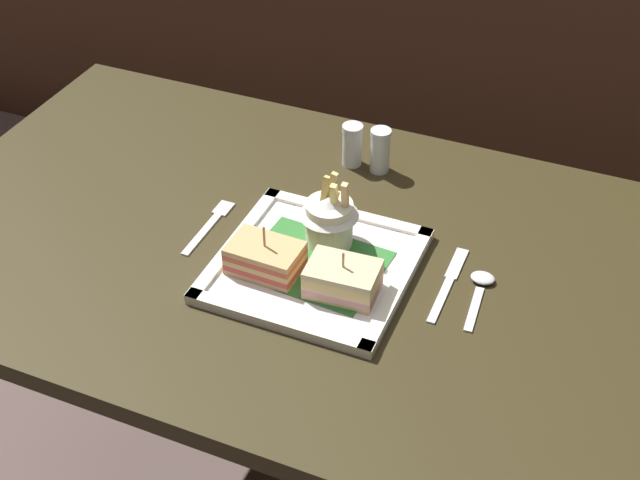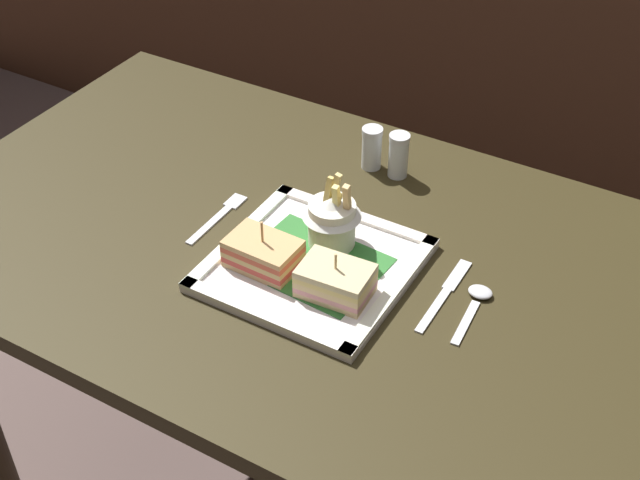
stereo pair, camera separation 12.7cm
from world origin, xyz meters
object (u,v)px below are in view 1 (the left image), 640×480
at_px(dining_table, 325,322).
at_px(spoon, 481,286).
at_px(sandwich_half_left, 265,258).
at_px(sandwich_half_right, 343,279).
at_px(fork, 210,224).
at_px(salt_shaker, 352,147).
at_px(square_plate, 314,266).
at_px(knife, 449,281).
at_px(pepper_shaker, 382,153).
at_px(fries_cup, 329,215).

bearing_deg(dining_table, spoon, 3.36).
bearing_deg(sandwich_half_left, sandwich_half_right, 0.00).
relative_size(fork, spoon, 1.15).
distance_m(dining_table, salt_shaker, 0.30).
bearing_deg(sandwich_half_left, dining_table, 52.74).
xyz_separation_m(dining_table, spoon, (0.23, 0.01, 0.15)).
bearing_deg(sandwich_half_right, square_plate, 146.53).
height_order(fork, salt_shaker, salt_shaker).
bearing_deg(knife, dining_table, -176.97).
xyz_separation_m(knife, pepper_shaker, (-0.18, 0.23, 0.03)).
bearing_deg(sandwich_half_right, salt_shaker, 108.91).
relative_size(sandwich_half_right, spoon, 0.83).
relative_size(sandwich_half_right, knife, 0.61).
xyz_separation_m(sandwich_half_left, spoon, (0.29, 0.09, -0.03)).
bearing_deg(fork, spoon, 2.59).
distance_m(fries_cup, salt_shaker, 0.23).
bearing_deg(spoon, pepper_shaker, 135.94).
height_order(fork, knife, same).
bearing_deg(square_plate, fries_cup, 90.15).
relative_size(fries_cup, salt_shaker, 1.58).
xyz_separation_m(dining_table, square_plate, (-0.00, -0.04, 0.15)).
xyz_separation_m(square_plate, sandwich_half_left, (-0.06, -0.04, 0.03)).
bearing_deg(salt_shaker, knife, -43.61).
bearing_deg(sandwich_half_right, fries_cup, 122.56).
height_order(spoon, pepper_shaker, pepper_shaker).
xyz_separation_m(square_plate, pepper_shaker, (0.00, 0.28, 0.03)).
height_order(dining_table, pepper_shaker, pepper_shaker).
relative_size(dining_table, pepper_shaker, 16.76).
bearing_deg(pepper_shaker, fork, -128.76).
height_order(sandwich_half_right, spoon, sandwich_half_right).
distance_m(fork, knife, 0.38).
relative_size(fork, pepper_shaker, 1.82).
distance_m(sandwich_half_left, sandwich_half_right, 0.12).
height_order(dining_table, sandwich_half_left, sandwich_half_left).
bearing_deg(salt_shaker, sandwich_half_right, -71.09).
bearing_deg(fork, salt_shaker, 59.64).
distance_m(square_plate, sandwich_half_right, 0.08).
distance_m(square_plate, knife, 0.20).
bearing_deg(dining_table, fries_cup, 93.75).
xyz_separation_m(dining_table, fork, (-0.19, -0.01, 0.15)).
distance_m(spoon, salt_shaker, 0.36).
relative_size(dining_table, spoon, 10.62).
xyz_separation_m(fries_cup, salt_shaker, (-0.05, 0.22, -0.03)).
bearing_deg(spoon, sandwich_half_right, -151.96).
bearing_deg(fries_cup, square_plate, -89.85).
height_order(fork, spoon, spoon).
bearing_deg(knife, fork, -177.67).
xyz_separation_m(sandwich_half_left, fork, (-0.13, 0.07, -0.03)).
bearing_deg(fork, dining_table, 1.64).
relative_size(fork, knife, 0.84).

